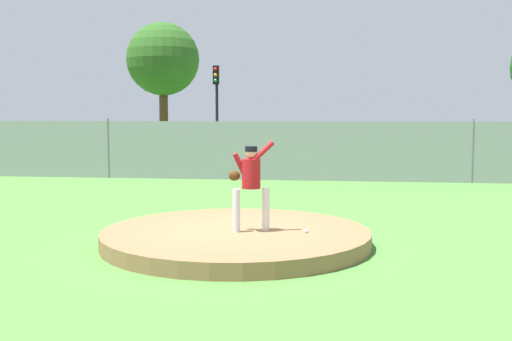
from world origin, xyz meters
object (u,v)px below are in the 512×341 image
at_px(parked_car_burgundy, 401,151).
at_px(parked_car_slate, 60,146).
at_px(baseball, 306,231).
at_px(parked_car_champagne, 327,149).
at_px(parked_car_navy, 507,151).
at_px(parked_car_white, 183,146).
at_px(traffic_cone_orange, 451,167).
at_px(pitcher_youth, 250,179).
at_px(traffic_light_near, 216,95).

xyz_separation_m(parked_car_burgundy, parked_car_slate, (-14.44, 0.28, 0.08)).
distance_m(baseball, parked_car_champagne, 14.90).
distance_m(parked_car_navy, parked_car_burgundy, 4.10).
xyz_separation_m(parked_car_white, parked_car_burgundy, (9.08, -0.64, -0.08)).
bearing_deg(baseball, traffic_cone_orange, 69.87).
xyz_separation_m(baseball, parked_car_champagne, (0.17, 14.89, 0.48)).
xyz_separation_m(baseball, parked_car_white, (-5.95, 15.09, 0.53)).
height_order(baseball, parked_car_slate, parked_car_slate).
height_order(parked_car_white, traffic_cone_orange, parked_car_white).
distance_m(pitcher_youth, parked_car_navy, 16.80).
relative_size(parked_car_slate, traffic_light_near, 0.92).
xyz_separation_m(parked_car_burgundy, traffic_light_near, (-8.36, 4.58, 2.35)).
relative_size(pitcher_youth, baseball, 21.13).
bearing_deg(baseball, pitcher_youth, 177.98).
height_order(parked_car_navy, parked_car_burgundy, parked_car_burgundy).
bearing_deg(parked_car_navy, pitcher_youth, -119.16).
relative_size(parked_car_white, traffic_light_near, 0.99).
height_order(parked_car_champagne, parked_car_white, parked_car_white).
bearing_deg(parked_car_white, baseball, -68.48).
relative_size(traffic_cone_orange, traffic_light_near, 0.12).
height_order(parked_car_champagne, traffic_light_near, traffic_light_near).
bearing_deg(traffic_cone_orange, parked_car_burgundy, 141.12).
relative_size(parked_car_champagne, parked_car_navy, 0.99).
relative_size(parked_car_champagne, traffic_light_near, 1.02).
bearing_deg(parked_car_slate, parked_car_champagne, 0.79).
bearing_deg(parked_car_burgundy, traffic_cone_orange, -38.88).
bearing_deg(parked_car_navy, parked_car_champagne, 178.47).
relative_size(parked_car_burgundy, traffic_cone_orange, 7.98).
height_order(parked_car_navy, traffic_light_near, traffic_light_near).
xyz_separation_m(parked_car_navy, parked_car_burgundy, (-4.10, -0.25, -0.00)).
bearing_deg(traffic_light_near, pitcher_youth, -77.32).
relative_size(parked_car_navy, parked_car_white, 1.04).
bearing_deg(parked_car_navy, baseball, -116.17).
bearing_deg(parked_car_burgundy, parked_car_navy, 3.48).
relative_size(pitcher_youth, parked_car_burgundy, 0.36).
relative_size(baseball, traffic_cone_orange, 0.13).
xyz_separation_m(parked_car_slate, traffic_light_near, (6.08, 4.30, 2.27)).
height_order(parked_car_slate, traffic_cone_orange, parked_car_slate).
height_order(parked_car_slate, traffic_light_near, traffic_light_near).
bearing_deg(parked_car_white, parked_car_champagne, -1.86).
distance_m(parked_car_white, parked_car_slate, 5.37).
bearing_deg(parked_car_burgundy, pitcher_youth, -105.83).
distance_m(pitcher_youth, traffic_light_near, 19.57).
relative_size(pitcher_youth, parked_car_white, 0.35).
bearing_deg(pitcher_youth, parked_car_navy, 60.84).
bearing_deg(parked_car_burgundy, parked_car_white, 176.00).
distance_m(traffic_cone_orange, traffic_light_near, 12.00).
height_order(baseball, traffic_cone_orange, traffic_cone_orange).
xyz_separation_m(pitcher_youth, parked_car_champagne, (1.13, 14.85, -0.39)).
bearing_deg(parked_car_navy, parked_car_white, 178.32).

